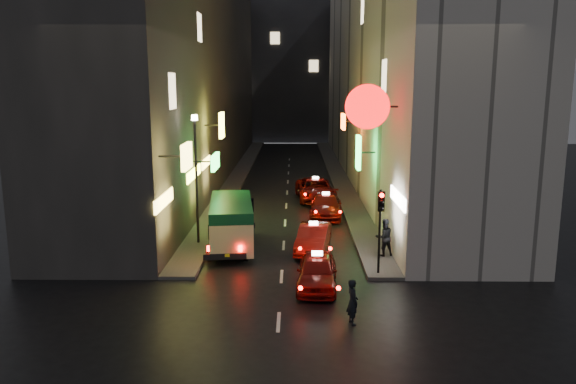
{
  "coord_description": "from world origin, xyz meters",
  "views": [
    {
      "loc": [
        0.52,
        -13.56,
        7.87
      ],
      "look_at": [
        0.22,
        13.0,
        2.68
      ],
      "focal_mm": 35.0,
      "sensor_mm": 36.0,
      "label": 1
    }
  ],
  "objects_px": {
    "taxi_near": "(317,269)",
    "lamp_post": "(196,171)",
    "pedestrian_crossing": "(353,299)",
    "traffic_light": "(381,214)",
    "minibus": "(231,219)"
  },
  "relations": [
    {
      "from": "minibus",
      "to": "lamp_post",
      "type": "distance_m",
      "value": 2.88
    },
    {
      "from": "taxi_near",
      "to": "lamp_post",
      "type": "bearing_deg",
      "value": 134.47
    },
    {
      "from": "pedestrian_crossing",
      "to": "taxi_near",
      "type": "bearing_deg",
      "value": 1.39
    },
    {
      "from": "minibus",
      "to": "lamp_post",
      "type": "xyz_separation_m",
      "value": [
        -1.72,
        0.61,
        2.23
      ]
    },
    {
      "from": "pedestrian_crossing",
      "to": "traffic_light",
      "type": "relative_size",
      "value": 0.5
    },
    {
      "from": "pedestrian_crossing",
      "to": "lamp_post",
      "type": "distance_m",
      "value": 11.63
    },
    {
      "from": "minibus",
      "to": "traffic_light",
      "type": "height_order",
      "value": "traffic_light"
    },
    {
      "from": "taxi_near",
      "to": "pedestrian_crossing",
      "type": "bearing_deg",
      "value": -73.02
    },
    {
      "from": "minibus",
      "to": "pedestrian_crossing",
      "type": "distance_m",
      "value": 9.84
    },
    {
      "from": "minibus",
      "to": "traffic_light",
      "type": "relative_size",
      "value": 1.62
    },
    {
      "from": "pedestrian_crossing",
      "to": "traffic_light",
      "type": "height_order",
      "value": "traffic_light"
    },
    {
      "from": "minibus",
      "to": "lamp_post",
      "type": "relative_size",
      "value": 0.91
    },
    {
      "from": "traffic_light",
      "to": "lamp_post",
      "type": "xyz_separation_m",
      "value": [
        -8.2,
        4.53,
        1.04
      ]
    },
    {
      "from": "taxi_near",
      "to": "pedestrian_crossing",
      "type": "xyz_separation_m",
      "value": [
        1.04,
        -3.39,
        0.12
      ]
    },
    {
      "from": "taxi_near",
      "to": "lamp_post",
      "type": "relative_size",
      "value": 0.78
    }
  ]
}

